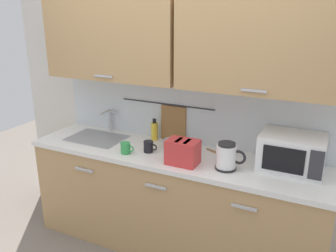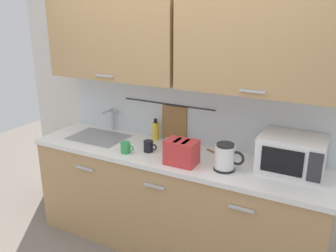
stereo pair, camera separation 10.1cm
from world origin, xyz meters
TOP-DOWN VIEW (x-y plane):
  - counter_unit at (-0.01, 0.30)m, footprint 2.53×0.64m
  - back_wall_assembly at (-0.00, 0.53)m, footprint 3.70×0.41m
  - sink_faucet at (-0.79, 0.53)m, footprint 0.09×0.17m
  - microwave at (0.92, 0.41)m, footprint 0.46×0.35m
  - electric_kettle at (0.49, 0.20)m, footprint 0.23×0.16m
  - dish_soap_bottle at (-0.29, 0.52)m, footprint 0.06×0.06m
  - mug_near_sink at (-0.20, 0.24)m, footprint 0.12×0.08m
  - mixing_bowl at (-0.03, 0.38)m, footprint 0.21×0.21m
  - toaster at (0.15, 0.15)m, footprint 0.26×0.17m
  - mug_by_kettle at (-0.35, 0.13)m, footprint 0.12×0.08m
  - wooden_spoon at (0.38, 0.43)m, footprint 0.26×0.15m

SIDE VIEW (x-z plane):
  - counter_unit at x=-0.01m, z-range 0.01..0.91m
  - wooden_spoon at x=0.38m, z-range 0.90..0.91m
  - mixing_bowl at x=-0.03m, z-range 0.91..0.98m
  - mug_near_sink at x=-0.20m, z-range 0.90..1.00m
  - mug_by_kettle at x=-0.35m, z-range 0.90..1.00m
  - dish_soap_bottle at x=-0.29m, z-range 0.89..1.08m
  - toaster at x=0.15m, z-range 0.90..1.09m
  - electric_kettle at x=0.49m, z-range 0.90..1.11m
  - microwave at x=0.92m, z-range 0.90..1.17m
  - sink_faucet at x=-0.79m, z-range 0.93..1.15m
  - back_wall_assembly at x=0.00m, z-range 0.27..2.77m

